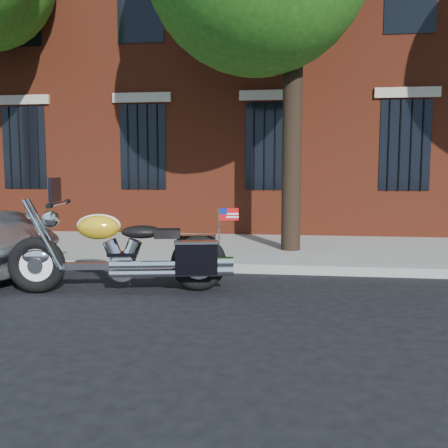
# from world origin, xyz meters

# --- Properties ---
(ground) EXTENTS (120.00, 120.00, 0.00)m
(ground) POSITION_xyz_m (0.00, 0.00, 0.00)
(ground) COLOR black
(ground) RESTS_ON ground
(curb) EXTENTS (40.00, 0.16, 0.15)m
(curb) POSITION_xyz_m (0.00, 1.38, 0.07)
(curb) COLOR gray
(curb) RESTS_ON ground
(sidewalk) EXTENTS (40.00, 3.60, 0.15)m
(sidewalk) POSITION_xyz_m (0.00, 3.26, 0.07)
(sidewalk) COLOR gray
(sidewalk) RESTS_ON ground
(building) EXTENTS (26.00, 10.08, 12.00)m
(building) POSITION_xyz_m (0.00, 10.06, 6.00)
(building) COLOR maroon
(building) RESTS_ON ground
(motorcycle) EXTENTS (3.10, 1.22, 1.55)m
(motorcycle) POSITION_xyz_m (-1.67, -0.12, 0.52)
(motorcycle) COLOR black
(motorcycle) RESTS_ON ground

